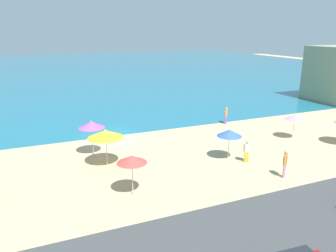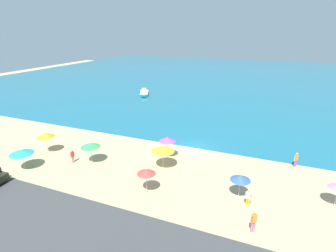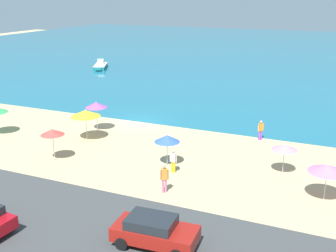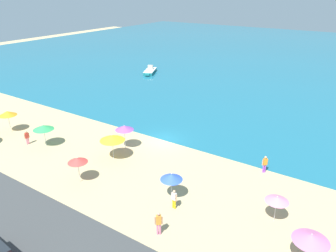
{
  "view_description": "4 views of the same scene",
  "coord_description": "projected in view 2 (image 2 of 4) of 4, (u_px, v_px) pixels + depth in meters",
  "views": [
    {
      "loc": [
        -6.1,
        -27.34,
        9.07
      ],
      "look_at": [
        3.45,
        -4.88,
        1.89
      ],
      "focal_mm": 35.0,
      "sensor_mm": 36.0,
      "label": 1
    },
    {
      "loc": [
        8.27,
        -29.43,
        14.16
      ],
      "look_at": [
        -4.43,
        1.82,
        1.77
      ],
      "focal_mm": 28.0,
      "sensor_mm": 36.0,
      "label": 2
    },
    {
      "loc": [
        17.83,
        -34.01,
        11.76
      ],
      "look_at": [
        4.86,
        -4.33,
        1.47
      ],
      "focal_mm": 45.0,
      "sensor_mm": 36.0,
      "label": 3
    },
    {
      "loc": [
        18.63,
        -27.14,
        15.85
      ],
      "look_at": [
        0.14,
        0.76,
        1.48
      ],
      "focal_mm": 35.0,
      "sensor_mm": 36.0,
      "label": 4
    }
  ],
  "objects": [
    {
      "name": "bather_3",
      "position": [
        72.0,
        156.0,
        29.44
      ],
      "size": [
        0.29,
        0.56,
        1.59
      ],
      "color": "pink",
      "rests_on": "ground_plane"
    },
    {
      "name": "bather_2",
      "position": [
        248.0,
        197.0,
        22.12
      ],
      "size": [
        0.56,
        0.28,
        1.63
      ],
      "color": "yellow",
      "rests_on": "ground_plane"
    },
    {
      "name": "beach_umbrella_1",
      "position": [
        240.0,
        178.0,
        22.9
      ],
      "size": [
        1.8,
        1.8,
        2.33
      ],
      "color": "#B2B2B7",
      "rests_on": "ground_plane"
    },
    {
      "name": "bather_0",
      "position": [
        254.0,
        220.0,
        19.19
      ],
      "size": [
        0.47,
        0.4,
        1.83
      ],
      "color": "#D46C98",
      "rests_on": "ground_plane"
    },
    {
      "name": "sea",
      "position": [
        246.0,
        78.0,
        81.22
      ],
      "size": [
        150.0,
        110.0,
        0.05
      ],
      "primitive_type": "cube",
      "color": "#1C657F",
      "rests_on": "ground_plane"
    },
    {
      "name": "beach_umbrella_2",
      "position": [
        90.0,
        145.0,
        28.95
      ],
      "size": [
        2.14,
        2.14,
        2.5
      ],
      "color": "#B2B2B7",
      "rests_on": "ground_plane"
    },
    {
      "name": "beach_umbrella_4",
      "position": [
        163.0,
        149.0,
        27.81
      ],
      "size": [
        2.46,
        2.46,
        2.62
      ],
      "color": "#B2B2B7",
      "rests_on": "ground_plane"
    },
    {
      "name": "beach_umbrella_6",
      "position": [
        167.0,
        139.0,
        30.05
      ],
      "size": [
        1.94,
        1.94,
        2.67
      ],
      "color": "#B2B2B7",
      "rests_on": "ground_plane"
    },
    {
      "name": "skiff_nearshore",
      "position": [
        144.0,
        93.0,
        60.57
      ],
      "size": [
        3.61,
        5.29,
        1.47
      ],
      "color": "#1B787A",
      "rests_on": "sea"
    },
    {
      "name": "bather_1",
      "position": [
        296.0,
        159.0,
        28.51
      ],
      "size": [
        0.41,
        0.44,
        1.69
      ],
      "color": "purple",
      "rests_on": "ground_plane"
    },
    {
      "name": "beach_umbrella_3",
      "position": [
        146.0,
        172.0,
        23.56
      ],
      "size": [
        1.72,
        1.72,
        2.45
      ],
      "color": "#B2B2B7",
      "rests_on": "ground_plane"
    },
    {
      "name": "beach_umbrella_5",
      "position": [
        46.0,
        135.0,
        31.45
      ],
      "size": [
        2.02,
        2.02,
        2.63
      ],
      "color": "#B2B2B7",
      "rests_on": "ground_plane"
    },
    {
      "name": "ground_plane",
      "position": [
        195.0,
        148.0,
        33.4
      ],
      "size": [
        160.0,
        160.0,
        0.0
      ],
      "primitive_type": "plane",
      "color": "tan"
    },
    {
      "name": "coastal_road",
      "position": [
        119.0,
        252.0,
        17.73
      ],
      "size": [
        80.0,
        8.0,
        0.06
      ],
      "primitive_type": "cube",
      "color": "#3B3E3E",
      "rests_on": "ground_plane"
    },
    {
      "name": "beach_umbrella_0",
      "position": [
        21.0,
        152.0,
        27.72
      ],
      "size": [
        2.46,
        2.46,
        2.3
      ],
      "color": "#B2B2B7",
      "rests_on": "ground_plane"
    }
  ]
}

